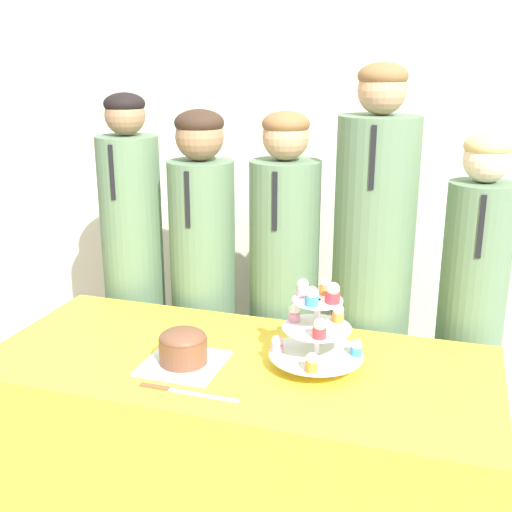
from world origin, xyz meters
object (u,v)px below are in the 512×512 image
student_1 (204,293)px  student_3 (371,296)px  round_cake (183,348)px  student_2 (283,304)px  cupcake_stand (317,328)px  cake_knife (172,390)px  student_0 (135,281)px  student_4 (469,331)px

student_1 → student_3: student_3 is taller
round_cake → student_2: student_2 is taller
cupcake_stand → cake_knife: bearing=-143.1°
cake_knife → student_2: size_ratio=0.21×
student_0 → student_4: (1.40, -0.00, -0.05)m
round_cake → student_0: size_ratio=0.16×
student_2 → student_3: bearing=0.0°
student_2 → student_1: bearing=-180.0°
cupcake_stand → student_1: bearing=138.9°
student_3 → student_4: (0.37, -0.00, -0.10)m
student_0 → round_cake: bearing=-51.0°
student_0 → student_1: (0.32, 0.00, -0.02)m
student_1 → student_4: bearing=-0.0°
student_2 → student_3: student_3 is taller
round_cake → student_3: student_3 is taller
cupcake_stand → student_3: bearing=79.5°
cupcake_stand → student_2: bearing=115.9°
student_0 → student_1: size_ratio=1.04×
cake_knife → round_cake: bearing=102.5°
student_4 → cupcake_stand: bearing=-131.7°
student_2 → student_3: (0.35, 0.00, 0.08)m
student_2 → student_4: bearing=-0.0°
student_0 → cake_knife: bearing=-55.5°
student_3 → student_4: 0.39m
student_2 → student_4: (0.73, -0.00, -0.02)m
student_0 → student_2: student_0 is taller
round_cake → cupcake_stand: (0.41, 0.12, 0.08)m
cupcake_stand → student_3: student_3 is taller
student_0 → student_2: bearing=0.0°
round_cake → student_3: (0.51, 0.64, 0.01)m
round_cake → student_1: size_ratio=0.17×
cupcake_stand → student_2: (-0.26, 0.53, -0.15)m
student_4 → student_3: bearing=180.0°
cupcake_stand → student_1: 0.81m
round_cake → student_0: (-0.52, 0.64, -0.04)m
round_cake → student_4: (0.88, 0.64, -0.09)m
cake_knife → student_1: student_1 is taller
cupcake_stand → student_4: bearing=48.3°
round_cake → cake_knife: size_ratio=0.78×
round_cake → student_4: 1.09m
student_3 → student_4: size_ratio=1.16×
round_cake → student_1: student_1 is taller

